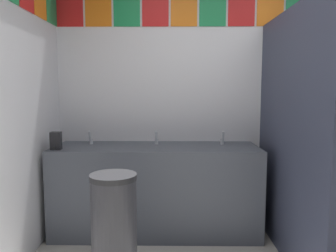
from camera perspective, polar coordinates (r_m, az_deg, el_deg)
wall_back at (r=3.50m, az=12.14°, el=4.87°), size 3.72×0.09×2.58m
vanity_counter at (r=3.22m, az=-2.07°, el=-10.67°), size 1.93×0.61×0.84m
faucet_left at (r=3.30m, az=-13.28°, el=-2.24°), size 0.04×0.10×0.14m
faucet_center at (r=3.21m, az=-2.02°, el=-2.32°), size 0.04×0.10×0.14m
faucet_right at (r=3.24m, az=9.45°, el=-2.32°), size 0.04×0.10×0.14m
soap_dispenser at (r=3.11m, az=-18.87°, el=-2.45°), size 0.09×0.09×0.16m
stall_divider at (r=2.62m, az=25.24°, el=-2.41°), size 0.92×1.54×2.01m
toilet at (r=3.39m, az=25.73°, el=-12.71°), size 0.39×0.49×0.74m
trash_bin at (r=2.55m, az=-9.34°, el=-16.59°), size 0.34×0.34×0.77m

